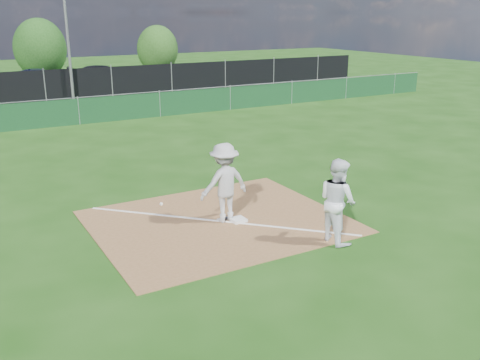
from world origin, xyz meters
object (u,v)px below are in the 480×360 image
first_base (238,220)px  car_mid (43,81)px  tree_right (158,49)px  tree_mid (40,48)px  play_at_first (224,183)px  car_right (105,76)px  light_pole (67,30)px  runner (337,201)px

first_base → car_mid: (0.14, 25.97, 0.69)m
tree_right → car_mid: bearing=-148.9°
car_mid → tree_mid: size_ratio=0.97×
first_base → tree_right: 34.02m
tree_mid → play_at_first: bearing=-92.8°
car_right → tree_mid: bearing=35.2°
car_mid → tree_right: tree_right is taller
play_at_first → car_mid: size_ratio=0.52×
car_right → play_at_first: bearing=177.7°
car_right → tree_mid: (-3.13, 6.02, 1.65)m
light_pole → car_right: size_ratio=1.61×
play_at_first → tree_right: size_ratio=0.58×
car_mid → tree_right: size_ratio=1.12×
light_pole → runner: light_pole is taller
runner → tree_mid: bearing=0.7°
light_pole → car_mid: light_pole is taller
light_pole → car_right: 6.89m
car_mid → car_right: (4.35, 0.98, -0.02)m
first_base → tree_mid: (1.36, 32.97, 2.32)m
car_right → car_mid: bearing=110.4°
car_mid → tree_mid: 7.29m
runner → car_right: bearing=-5.4°
tree_mid → first_base: bearing=-92.4°
play_at_first → tree_right: bearing=71.3°
tree_mid → tree_right: 9.24m
tree_mid → runner: bearing=-90.0°
first_base → play_at_first: 1.01m
tree_mid → car_mid: bearing=-99.9°
runner → tree_mid: 35.10m
runner → car_mid: size_ratio=0.43×
light_pole → car_right: bearing=55.6°
car_mid → car_right: size_ratio=0.90×
car_mid → tree_mid: tree_mid is taller
runner → tree_mid: size_ratio=0.42×
light_pole → car_mid: size_ratio=1.78×
light_pole → car_mid: 5.26m
runner → tree_right: size_ratio=0.48×
runner → tree_right: 35.60m
light_pole → tree_right: light_pole is taller
play_at_first → tree_right: (10.83, 32.05, 1.06)m
first_base → car_right: size_ratio=0.07×
first_base → tree_mid: 33.08m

